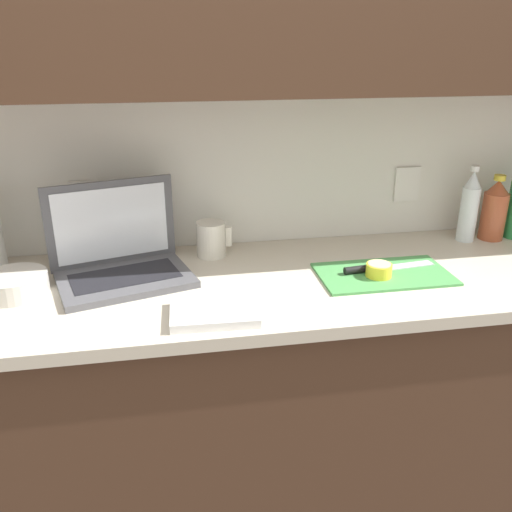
{
  "coord_description": "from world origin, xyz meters",
  "views": [
    {
      "loc": [
        -0.11,
        -1.41,
        1.57
      ],
      "look_at": [
        0.14,
        -0.01,
        0.99
      ],
      "focal_mm": 38.0,
      "sensor_mm": 36.0,
      "label": 1
    }
  ],
  "objects": [
    {
      "name": "bowl_white",
      "position": [
        -0.52,
        0.02,
        0.94
      ],
      "size": [
        0.18,
        0.18,
        0.06
      ],
      "color": "beige",
      "rests_on": "counter_unit"
    },
    {
      "name": "laptop",
      "position": [
        -0.24,
        0.1,
        0.98
      ],
      "size": [
        0.43,
        0.35,
        0.27
      ],
      "rotation": [
        0.0,
        0.0,
        0.27
      ],
      "color": "#515156",
      "rests_on": "counter_unit"
    },
    {
      "name": "cutting_board",
      "position": [
        0.52,
        -0.04,
        0.92
      ],
      "size": [
        0.39,
        0.22,
        0.01
      ],
      "primitive_type": "cube",
      "color": "#4C9E51",
      "rests_on": "counter_unit"
    },
    {
      "name": "knife",
      "position": [
        0.5,
        -0.02,
        0.93
      ],
      "size": [
        0.3,
        0.06,
        0.02
      ],
      "rotation": [
        0.0,
        0.0,
        0.12
      ],
      "color": "silver",
      "rests_on": "cutting_board"
    },
    {
      "name": "bottle_green_soda",
      "position": [
        0.92,
        0.2,
        1.03
      ],
      "size": [
        0.06,
        0.06,
        0.26
      ],
      "color": "silver",
      "rests_on": "counter_unit"
    },
    {
      "name": "dish_towel",
      "position": [
        0.0,
        -0.2,
        0.93
      ],
      "size": [
        0.23,
        0.17,
        0.02
      ],
      "primitive_type": "cube",
      "rotation": [
        0.0,
        0.0,
        -0.04
      ],
      "color": "white",
      "rests_on": "counter_unit"
    },
    {
      "name": "counter_unit",
      "position": [
        -0.02,
        0.0,
        0.47
      ],
      "size": [
        2.55,
        0.63,
        0.91
      ],
      "color": "#472D1E",
      "rests_on": "ground_plane"
    },
    {
      "name": "bottle_oil_tall",
      "position": [
        1.01,
        0.2,
        1.02
      ],
      "size": [
        0.08,
        0.08,
        0.23
      ],
      "color": "#A34C2D",
      "rests_on": "counter_unit"
    },
    {
      "name": "wall_back",
      "position": [
        0.0,
        0.24,
        1.56
      ],
      "size": [
        5.2,
        0.38,
        2.6
      ],
      "color": "white",
      "rests_on": "ground_plane"
    },
    {
      "name": "lemon_half_cut",
      "position": [
        0.5,
        -0.05,
        0.94
      ],
      "size": [
        0.08,
        0.08,
        0.04
      ],
      "color": "yellow",
      "rests_on": "cutting_board"
    },
    {
      "name": "measuring_cup",
      "position": [
        0.04,
        0.21,
        0.97
      ],
      "size": [
        0.11,
        0.09,
        0.11
      ],
      "color": "silver",
      "rests_on": "counter_unit"
    }
  ]
}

